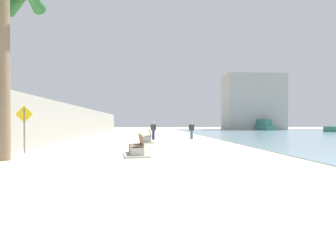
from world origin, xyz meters
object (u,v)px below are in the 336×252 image
object	(u,v)px
bench_far	(148,139)
bench_near	(137,150)
palm_tree	(4,10)
person_standing	(192,129)
person_walking	(153,129)
boat_outer	(261,126)
pedestrian_sign	(24,123)

from	to	relation	value
bench_far	bench_near	bearing A→B (deg)	-94.05
bench_far	palm_tree	bearing A→B (deg)	-122.12
palm_tree	bench_far	bearing A→B (deg)	57.88
bench_near	person_standing	distance (m)	12.62
bench_near	person_walking	world-z (taller)	person_walking
boat_outer	pedestrian_sign	bearing A→B (deg)	-127.57
bench_near	bench_far	distance (m)	8.09
palm_tree	bench_near	distance (m)	7.81
bench_far	pedestrian_sign	size ratio (longest dim) A/B	0.91
person_walking	boat_outer	xyz separation A→B (m)	(22.02, 27.37, -0.12)
boat_outer	person_standing	bearing A→B (deg)	-124.40
bench_far	pedestrian_sign	world-z (taller)	pedestrian_sign
person_standing	palm_tree	bearing A→B (deg)	-127.19
person_walking	person_standing	size ratio (longest dim) A/B	1.02
palm_tree	pedestrian_sign	distance (m)	5.23
bench_far	person_standing	bearing A→B (deg)	42.64
boat_outer	pedestrian_sign	size ratio (longest dim) A/B	2.75
bench_far	pedestrian_sign	bearing A→B (deg)	-133.26
bench_near	pedestrian_sign	world-z (taller)	pedestrian_sign
palm_tree	boat_outer	bearing A→B (deg)	54.68
palm_tree	pedestrian_sign	xyz separation A→B (m)	(-0.38, 2.66, -4.49)
bench_near	boat_outer	xyz separation A→B (m)	(23.13, 38.86, 0.57)
bench_near	pedestrian_sign	bearing A→B (deg)	164.65
person_standing	pedestrian_sign	bearing A→B (deg)	-134.81
bench_near	pedestrian_sign	size ratio (longest dim) A/B	0.94
bench_near	boat_outer	world-z (taller)	boat_outer
boat_outer	bench_far	bearing A→B (deg)	-126.23
person_standing	pedestrian_sign	xyz separation A→B (m)	(-10.15, -10.21, 0.57)
person_walking	pedestrian_sign	size ratio (longest dim) A/B	0.68
person_standing	boat_outer	xyz separation A→B (m)	(18.57, 27.11, -0.10)
bench_far	boat_outer	distance (m)	38.17
person_walking	pedestrian_sign	xyz separation A→B (m)	(-6.69, -9.95, 0.54)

